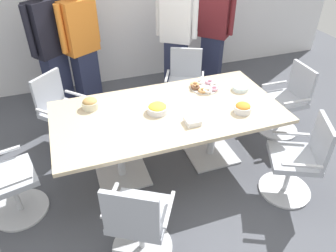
% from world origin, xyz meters
% --- Properties ---
extents(ground_plane, '(10.00, 10.00, 0.01)m').
position_xyz_m(ground_plane, '(0.00, 0.00, -0.01)').
color(ground_plane, '#4C4F56').
extents(conference_table, '(2.40, 1.20, 0.75)m').
position_xyz_m(conference_table, '(0.00, 0.00, 0.63)').
color(conference_table, '#CCB793').
rests_on(conference_table, ground).
extents(office_chair_0, '(0.76, 0.76, 0.91)m').
position_xyz_m(office_chair_0, '(-1.08, 0.85, 0.41)').
color(office_chair_0, silver).
rests_on(office_chair_0, ground).
extents(office_chair_1, '(0.65, 0.65, 0.91)m').
position_xyz_m(office_chair_1, '(-1.68, -0.18, 0.41)').
color(office_chair_1, silver).
rests_on(office_chair_1, ground).
extents(office_chair_2, '(0.74, 0.74, 0.91)m').
position_xyz_m(office_chair_2, '(-0.61, -1.03, 0.41)').
color(office_chair_2, silver).
rests_on(office_chair_2, ground).
extents(office_chair_3, '(0.72, 0.72, 0.91)m').
position_xyz_m(office_chair_3, '(1.09, -0.84, 0.41)').
color(office_chair_3, silver).
rests_on(office_chair_3, ground).
extents(office_chair_4, '(0.56, 0.56, 0.91)m').
position_xyz_m(office_chair_4, '(1.68, 0.17, 0.41)').
color(office_chair_4, silver).
rests_on(office_chair_4, ground).
extents(office_chair_5, '(0.72, 0.72, 0.91)m').
position_xyz_m(office_chair_5, '(0.61, 1.03, 0.41)').
color(office_chair_5, silver).
rests_on(office_chair_5, ground).
extents(person_standing_0, '(0.53, 0.44, 1.85)m').
position_xyz_m(person_standing_0, '(-1.06, 1.62, 0.97)').
color(person_standing_0, '#232842').
rests_on(person_standing_0, ground).
extents(person_standing_1, '(0.57, 0.41, 1.81)m').
position_xyz_m(person_standing_1, '(-0.67, 1.62, 0.95)').
color(person_standing_1, '#232842').
rests_on(person_standing_1, ground).
extents(person_standing_2, '(0.55, 0.43, 1.83)m').
position_xyz_m(person_standing_2, '(0.67, 1.56, 0.96)').
color(person_standing_2, '#232842').
rests_on(person_standing_2, ground).
extents(person_standing_3, '(0.49, 0.49, 1.72)m').
position_xyz_m(person_standing_3, '(1.34, 1.70, 0.90)').
color(person_standing_3, '#232842').
rests_on(person_standing_3, ground).
extents(snack_bowl_chips_yellow, '(0.22, 0.22, 0.10)m').
position_xyz_m(snack_bowl_chips_yellow, '(-0.11, 0.01, 0.80)').
color(snack_bowl_chips_yellow, white).
rests_on(snack_bowl_chips_yellow, conference_table).
extents(snack_bowl_cookies, '(0.18, 0.18, 0.12)m').
position_xyz_m(snack_bowl_cookies, '(-0.76, 0.32, 0.81)').
color(snack_bowl_cookies, beige).
rests_on(snack_bowl_cookies, conference_table).
extents(snack_bowl_chips_orange, '(0.18, 0.18, 0.10)m').
position_xyz_m(snack_bowl_chips_orange, '(0.73, -0.28, 0.80)').
color(snack_bowl_chips_orange, white).
rests_on(snack_bowl_chips_orange, conference_table).
extents(donut_platter, '(0.35, 0.34, 0.04)m').
position_xyz_m(donut_platter, '(0.57, 0.32, 0.77)').
color(donut_platter, white).
rests_on(donut_platter, conference_table).
extents(plate_stack, '(0.18, 0.18, 0.05)m').
position_xyz_m(plate_stack, '(0.94, 0.14, 0.77)').
color(plate_stack, white).
rests_on(plate_stack, conference_table).
extents(napkin_pile, '(0.14, 0.14, 0.05)m').
position_xyz_m(napkin_pile, '(0.15, -0.30, 0.78)').
color(napkin_pile, white).
rests_on(napkin_pile, conference_table).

